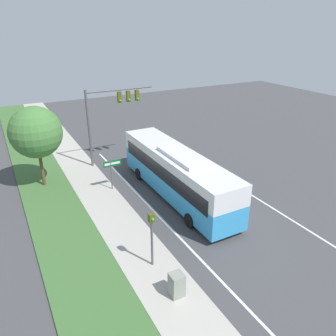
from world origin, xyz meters
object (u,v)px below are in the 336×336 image
signal_gantry (111,109)px  pedestrian_signal (152,232)px  utility_cabinet (177,285)px  street_sign (112,169)px  bus (176,171)px

signal_gantry → pedestrian_signal: 14.50m
pedestrian_signal → utility_cabinet: (0.06, -2.37, -1.42)m
street_sign → utility_cabinet: bearing=-95.2°
street_sign → utility_cabinet: size_ratio=2.05×
signal_gantry → utility_cabinet: size_ratio=5.58×
bus → street_sign: bearing=140.8°
pedestrian_signal → street_sign: 9.02m
street_sign → utility_cabinet: street_sign is taller
street_sign → signal_gantry: bearing=69.1°
bus → signal_gantry: 8.69m
utility_cabinet → street_sign: bearing=84.8°
street_sign → utility_cabinet: (-1.04, -11.31, -1.03)m
bus → signal_gantry: signal_gantry is taller
pedestrian_signal → utility_cabinet: 2.77m
signal_gantry → utility_cabinet: (-2.94, -16.29, -4.13)m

